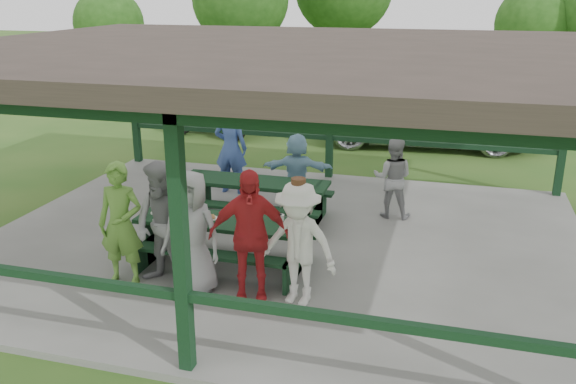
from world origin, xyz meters
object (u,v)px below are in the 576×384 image
(spectator_blue, at_px, (231,148))
(picnic_table_near, at_px, (224,237))
(contestant_green, at_px, (121,224))
(spectator_grey, at_px, (393,178))
(spectator_lblue, at_px, (297,171))
(picnic_table_far, at_px, (254,195))
(pickup_truck, at_px, (429,114))
(contestant_grey_mid, at_px, (192,234))
(contestant_red, at_px, (249,236))
(contestant_white_fedora, at_px, (298,244))
(contestant_grey_left, at_px, (164,226))
(farm_trailer, at_px, (221,110))

(spectator_blue, bearing_deg, picnic_table_near, 109.10)
(picnic_table_near, height_order, spectator_blue, spectator_blue)
(picnic_table_near, xyz_separation_m, contestant_green, (-1.18, -0.92, 0.42))
(spectator_grey, bearing_deg, spectator_lblue, -1.32)
(picnic_table_near, distance_m, picnic_table_far, 2.01)
(picnic_table_near, relative_size, contestant_green, 1.48)
(pickup_truck, bearing_deg, spectator_blue, 143.98)
(contestant_grey_mid, bearing_deg, contestant_red, 7.27)
(spectator_grey, height_order, pickup_truck, pickup_truck)
(contestant_red, bearing_deg, contestant_white_fedora, -11.49)
(contestant_grey_left, relative_size, farm_trailer, 0.45)
(pickup_truck, bearing_deg, farm_trailer, 89.41)
(picnic_table_far, relative_size, spectator_grey, 1.81)
(pickup_truck, bearing_deg, contestant_white_fedora, 169.70)
(pickup_truck, height_order, farm_trailer, pickup_truck)
(picnic_table_near, relative_size, farm_trailer, 0.66)
(picnic_table_near, bearing_deg, pickup_truck, 74.76)
(contestant_grey_left, distance_m, contestant_white_fedora, 1.93)
(picnic_table_far, relative_size, spectator_lblue, 1.85)
(spectator_lblue, distance_m, pickup_truck, 6.69)
(spectator_blue, distance_m, pickup_truck, 6.89)
(contestant_grey_left, height_order, spectator_grey, contestant_grey_left)
(contestant_green, height_order, contestant_grey_mid, contestant_green)
(spectator_grey, bearing_deg, contestant_green, 47.17)
(picnic_table_near, bearing_deg, spectator_lblue, 82.35)
(spectator_blue, relative_size, pickup_truck, 0.32)
(contestant_grey_left, height_order, contestant_grey_mid, contestant_grey_left)
(contestant_grey_mid, xyz_separation_m, spectator_grey, (2.31, 3.77, -0.14))
(picnic_table_far, bearing_deg, spectator_lblue, 55.95)
(picnic_table_near, xyz_separation_m, contestant_grey_left, (-0.55, -0.85, 0.44))
(contestant_green, bearing_deg, spectator_lblue, 62.24)
(picnic_table_near, bearing_deg, contestant_white_fedora, -30.42)
(contestant_green, relative_size, contestant_red, 0.97)
(contestant_grey_mid, relative_size, pickup_truck, 0.30)
(contestant_grey_left, height_order, spectator_lblue, contestant_grey_left)
(spectator_lblue, xyz_separation_m, spectator_blue, (-1.54, 0.52, 0.21))
(contestant_white_fedora, bearing_deg, contestant_grey_mid, -164.61)
(contestant_red, xyz_separation_m, spectator_grey, (1.50, 3.71, -0.18))
(picnic_table_near, distance_m, contestant_green, 1.55)
(contestant_grey_mid, distance_m, farm_trailer, 10.39)
(spectator_lblue, bearing_deg, spectator_blue, -26.48)
(contestant_grey_mid, xyz_separation_m, spectator_lblue, (0.48, 3.79, -0.15))
(picnic_table_far, distance_m, contestant_red, 3.05)
(spectator_lblue, height_order, spectator_grey, spectator_grey)
(contestant_white_fedora, bearing_deg, spectator_blue, 131.87)
(picnic_table_far, relative_size, contestant_white_fedora, 1.54)
(contestant_green, height_order, contestant_grey_left, contestant_grey_left)
(contestant_red, relative_size, spectator_grey, 1.23)
(contestant_white_fedora, bearing_deg, picnic_table_far, 129.88)
(spectator_lblue, relative_size, spectator_blue, 0.78)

